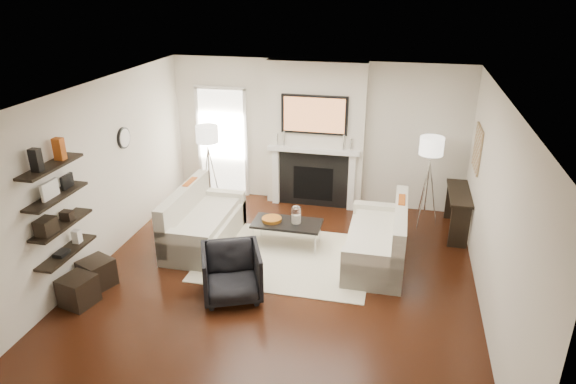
% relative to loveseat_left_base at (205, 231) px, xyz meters
% --- Properties ---
extents(room_envelope, '(6.00, 6.00, 6.00)m').
position_rel_loveseat_left_base_xyz_m(room_envelope, '(1.45, -0.88, 1.14)').
color(room_envelope, black).
rests_on(room_envelope, ground).
extents(chimney_breast, '(1.80, 0.25, 2.70)m').
position_rel_loveseat_left_base_xyz_m(chimney_breast, '(1.45, 2.00, 1.14)').
color(chimney_breast, silver).
rests_on(chimney_breast, floor).
extents(fireplace_surround, '(1.30, 0.02, 1.04)m').
position_rel_loveseat_left_base_xyz_m(fireplace_surround, '(1.45, 1.86, 0.31)').
color(fireplace_surround, black).
rests_on(fireplace_surround, floor).
extents(firebox, '(0.75, 0.02, 0.65)m').
position_rel_loveseat_left_base_xyz_m(firebox, '(1.45, 1.86, 0.24)').
color(firebox, black).
rests_on(firebox, floor).
extents(mantel_pilaster_l, '(0.12, 0.08, 1.10)m').
position_rel_loveseat_left_base_xyz_m(mantel_pilaster_l, '(0.73, 1.83, 0.34)').
color(mantel_pilaster_l, white).
rests_on(mantel_pilaster_l, floor).
extents(mantel_pilaster_r, '(0.12, 0.08, 1.10)m').
position_rel_loveseat_left_base_xyz_m(mantel_pilaster_r, '(2.17, 1.83, 0.34)').
color(mantel_pilaster_r, white).
rests_on(mantel_pilaster_r, floor).
extents(mantel_shelf, '(1.70, 0.18, 0.07)m').
position_rel_loveseat_left_base_xyz_m(mantel_shelf, '(1.45, 1.81, 0.91)').
color(mantel_shelf, white).
rests_on(mantel_shelf, chimney_breast).
extents(tv_body, '(1.20, 0.06, 0.70)m').
position_rel_loveseat_left_base_xyz_m(tv_body, '(1.45, 1.84, 1.57)').
color(tv_body, black).
rests_on(tv_body, chimney_breast).
extents(tv_screen, '(1.10, 0.00, 0.62)m').
position_rel_loveseat_left_base_xyz_m(tv_screen, '(1.45, 1.81, 1.57)').
color(tv_screen, '#BF723F').
rests_on(tv_screen, tv_body).
extents(candlestick_l_tall, '(0.04, 0.04, 0.30)m').
position_rel_loveseat_left_base_xyz_m(candlestick_l_tall, '(0.90, 1.82, 1.09)').
color(candlestick_l_tall, silver).
rests_on(candlestick_l_tall, mantel_shelf).
extents(candlestick_l_short, '(0.04, 0.04, 0.24)m').
position_rel_loveseat_left_base_xyz_m(candlestick_l_short, '(0.77, 1.82, 1.06)').
color(candlestick_l_short, silver).
rests_on(candlestick_l_short, mantel_shelf).
extents(candlestick_r_tall, '(0.04, 0.04, 0.30)m').
position_rel_loveseat_left_base_xyz_m(candlestick_r_tall, '(2.00, 1.82, 1.09)').
color(candlestick_r_tall, silver).
rests_on(candlestick_r_tall, mantel_shelf).
extents(candlestick_r_short, '(0.04, 0.04, 0.24)m').
position_rel_loveseat_left_base_xyz_m(candlestick_r_short, '(2.13, 1.82, 1.06)').
color(candlestick_r_short, silver).
rests_on(candlestick_r_short, mantel_shelf).
extents(hallway_panel, '(0.90, 0.02, 2.10)m').
position_rel_loveseat_left_base_xyz_m(hallway_panel, '(-0.40, 2.10, 0.84)').
color(hallway_panel, white).
rests_on(hallway_panel, floor).
extents(door_trim_l, '(0.06, 0.06, 2.16)m').
position_rel_loveseat_left_base_xyz_m(door_trim_l, '(-0.88, 2.08, 0.84)').
color(door_trim_l, white).
rests_on(door_trim_l, floor).
extents(door_trim_r, '(0.06, 0.06, 2.16)m').
position_rel_loveseat_left_base_xyz_m(door_trim_r, '(0.08, 2.08, 0.84)').
color(door_trim_r, white).
rests_on(door_trim_r, floor).
extents(door_trim_top, '(1.02, 0.06, 0.06)m').
position_rel_loveseat_left_base_xyz_m(door_trim_top, '(-0.40, 2.08, 1.92)').
color(door_trim_top, white).
rests_on(door_trim_top, wall_back).
extents(rug, '(2.60, 2.00, 0.01)m').
position_rel_loveseat_left_base_xyz_m(rug, '(1.40, -0.20, -0.20)').
color(rug, beige).
rests_on(rug, floor).
extents(loveseat_left_base, '(0.85, 1.80, 0.42)m').
position_rel_loveseat_left_base_xyz_m(loveseat_left_base, '(0.00, 0.00, 0.00)').
color(loveseat_left_base, beige).
rests_on(loveseat_left_base, floor).
extents(loveseat_left_back, '(0.18, 1.80, 0.80)m').
position_rel_loveseat_left_base_xyz_m(loveseat_left_back, '(-0.33, 0.00, 0.32)').
color(loveseat_left_back, beige).
rests_on(loveseat_left_back, floor).
extents(loveseat_left_arm_n, '(0.85, 0.18, 0.60)m').
position_rel_loveseat_left_base_xyz_m(loveseat_left_arm_n, '(0.00, -0.81, 0.09)').
color(loveseat_left_arm_n, beige).
rests_on(loveseat_left_arm_n, floor).
extents(loveseat_left_arm_s, '(0.85, 0.18, 0.60)m').
position_rel_loveseat_left_base_xyz_m(loveseat_left_arm_s, '(0.00, 0.81, 0.09)').
color(loveseat_left_arm_s, beige).
rests_on(loveseat_left_arm_s, floor).
extents(loveseat_left_cushion, '(0.63, 1.44, 0.10)m').
position_rel_loveseat_left_base_xyz_m(loveseat_left_cushion, '(0.05, 0.00, 0.26)').
color(loveseat_left_cushion, beige).
rests_on(loveseat_left_cushion, loveseat_left_base).
extents(pillow_left_orange, '(0.10, 0.42, 0.42)m').
position_rel_loveseat_left_base_xyz_m(pillow_left_orange, '(-0.33, 0.30, 0.52)').
color(pillow_left_orange, '#A54A14').
rests_on(pillow_left_orange, loveseat_left_cushion).
extents(pillow_left_charcoal, '(0.10, 0.40, 0.40)m').
position_rel_loveseat_left_base_xyz_m(pillow_left_charcoal, '(-0.33, -0.30, 0.51)').
color(pillow_left_charcoal, black).
rests_on(pillow_left_charcoal, loveseat_left_cushion).
extents(loveseat_right_base, '(0.85, 1.80, 0.42)m').
position_rel_loveseat_left_base_xyz_m(loveseat_right_base, '(2.75, 0.02, 0.00)').
color(loveseat_right_base, beige).
rests_on(loveseat_right_base, floor).
extents(loveseat_right_back, '(0.18, 1.80, 0.80)m').
position_rel_loveseat_left_base_xyz_m(loveseat_right_back, '(3.09, 0.02, 0.32)').
color(loveseat_right_back, beige).
rests_on(loveseat_right_back, floor).
extents(loveseat_right_arm_n, '(0.85, 0.18, 0.60)m').
position_rel_loveseat_left_base_xyz_m(loveseat_right_arm_n, '(2.75, -0.79, 0.09)').
color(loveseat_right_arm_n, beige).
rests_on(loveseat_right_arm_n, floor).
extents(loveseat_right_arm_s, '(0.85, 0.18, 0.60)m').
position_rel_loveseat_left_base_xyz_m(loveseat_right_arm_s, '(2.75, 0.83, 0.09)').
color(loveseat_right_arm_s, beige).
rests_on(loveseat_right_arm_s, floor).
extents(loveseat_right_cushion, '(0.63, 1.44, 0.10)m').
position_rel_loveseat_left_base_xyz_m(loveseat_right_cushion, '(2.70, 0.02, 0.26)').
color(loveseat_right_cushion, beige).
rests_on(loveseat_right_cushion, loveseat_right_base).
extents(pillow_right_orange, '(0.10, 0.42, 0.42)m').
position_rel_loveseat_left_base_xyz_m(pillow_right_orange, '(3.09, 0.32, 0.52)').
color(pillow_right_orange, '#A54A14').
rests_on(pillow_right_orange, loveseat_right_cushion).
extents(pillow_right_charcoal, '(0.10, 0.40, 0.40)m').
position_rel_loveseat_left_base_xyz_m(pillow_right_charcoal, '(3.09, -0.28, 0.51)').
color(pillow_right_charcoal, black).
rests_on(pillow_right_charcoal, loveseat_right_cushion).
extents(coffee_table, '(1.10, 0.55, 0.04)m').
position_rel_loveseat_left_base_xyz_m(coffee_table, '(1.33, 0.20, 0.19)').
color(coffee_table, black).
rests_on(coffee_table, floor).
extents(coffee_leg_nw, '(0.02, 0.02, 0.38)m').
position_rel_loveseat_left_base_xyz_m(coffee_leg_nw, '(0.83, -0.02, -0.02)').
color(coffee_leg_nw, silver).
rests_on(coffee_leg_nw, floor).
extents(coffee_leg_ne, '(0.02, 0.02, 0.38)m').
position_rel_loveseat_left_base_xyz_m(coffee_leg_ne, '(1.83, -0.02, -0.02)').
color(coffee_leg_ne, silver).
rests_on(coffee_leg_ne, floor).
extents(coffee_leg_sw, '(0.02, 0.02, 0.38)m').
position_rel_loveseat_left_base_xyz_m(coffee_leg_sw, '(0.83, 0.42, -0.02)').
color(coffee_leg_sw, silver).
rests_on(coffee_leg_sw, floor).
extents(coffee_leg_se, '(0.02, 0.02, 0.38)m').
position_rel_loveseat_left_base_xyz_m(coffee_leg_se, '(1.83, 0.42, -0.02)').
color(coffee_leg_se, silver).
rests_on(coffee_leg_se, floor).
extents(hurricane_glass, '(0.15, 0.15, 0.27)m').
position_rel_loveseat_left_base_xyz_m(hurricane_glass, '(1.48, 0.20, 0.35)').
color(hurricane_glass, white).
rests_on(hurricane_glass, coffee_table).
extents(hurricane_candle, '(0.10, 0.10, 0.15)m').
position_rel_loveseat_left_base_xyz_m(hurricane_candle, '(1.48, 0.20, 0.29)').
color(hurricane_candle, white).
rests_on(hurricane_candle, coffee_table).
extents(copper_bowl, '(0.32, 0.32, 0.05)m').
position_rel_loveseat_left_base_xyz_m(copper_bowl, '(1.08, 0.20, 0.24)').
color(copper_bowl, '#C77321').
rests_on(copper_bowl, coffee_table).
extents(armchair, '(0.99, 0.96, 0.79)m').
position_rel_loveseat_left_base_xyz_m(armchair, '(0.92, -1.36, 0.19)').
color(armchair, black).
rests_on(armchair, floor).
extents(lamp_left_post, '(0.02, 0.02, 1.20)m').
position_rel_loveseat_left_base_xyz_m(lamp_left_post, '(-0.40, 1.32, 0.39)').
color(lamp_left_post, silver).
rests_on(lamp_left_post, floor).
extents(lamp_left_shade, '(0.40, 0.40, 0.30)m').
position_rel_loveseat_left_base_xyz_m(lamp_left_shade, '(-0.40, 1.32, 1.24)').
color(lamp_left_shade, white).
rests_on(lamp_left_shade, lamp_left_post).
extents(lamp_left_leg_a, '(0.25, 0.02, 1.23)m').
position_rel_loveseat_left_base_xyz_m(lamp_left_leg_a, '(-0.29, 1.32, 0.39)').
color(lamp_left_leg_a, silver).
rests_on(lamp_left_leg_a, floor).
extents(lamp_left_leg_b, '(0.14, 0.22, 1.23)m').
position_rel_loveseat_left_base_xyz_m(lamp_left_leg_b, '(-0.45, 1.42, 0.39)').
color(lamp_left_leg_b, silver).
rests_on(lamp_left_leg_b, floor).
extents(lamp_left_leg_c, '(0.14, 0.22, 1.23)m').
position_rel_loveseat_left_base_xyz_m(lamp_left_leg_c, '(-0.45, 1.22, 0.39)').
color(lamp_left_leg_c, silver).
rests_on(lamp_left_leg_c, floor).
extents(lamp_right_post, '(0.02, 0.02, 1.20)m').
position_rel_loveseat_left_base_xyz_m(lamp_right_post, '(3.50, 1.49, 0.39)').
color(lamp_right_post, silver).
rests_on(lamp_right_post, floor).
extents(lamp_right_shade, '(0.40, 0.40, 0.30)m').
position_rel_loveseat_left_base_xyz_m(lamp_right_shade, '(3.50, 1.49, 1.24)').
color(lamp_right_shade, white).
rests_on(lamp_right_shade, lamp_right_post).
extents(lamp_right_leg_a, '(0.25, 0.02, 1.23)m').
position_rel_loveseat_left_base_xyz_m(lamp_right_leg_a, '(3.61, 1.49, 0.39)').
color(lamp_right_leg_a, silver).
rests_on(lamp_right_leg_a, floor).
extents(lamp_right_leg_b, '(0.14, 0.22, 1.23)m').
position_rel_loveseat_left_base_xyz_m(lamp_right_leg_b, '(3.45, 1.59, 0.39)').
color(lamp_right_leg_b, silver).
rests_on(lamp_right_leg_b, floor).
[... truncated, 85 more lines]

